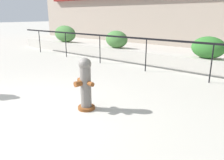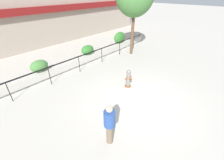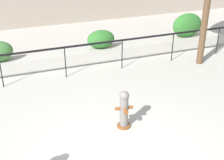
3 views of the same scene
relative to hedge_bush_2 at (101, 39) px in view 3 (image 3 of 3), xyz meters
name	(u,v)px [view 3 (image 3 of 3)]	position (x,y,z in m)	size (l,w,h in m)	color
planter_wall_low	(59,59)	(-1.69, 0.00, -0.61)	(18.00, 0.70, 0.50)	#B7B2A8
fence_railing_segment	(64,50)	(-1.69, -1.10, 0.16)	(15.00, 0.05, 1.15)	black
hedge_bush_2	(101,39)	(0.00, 0.00, 0.00)	(1.10, 0.70, 0.72)	#2D6B28
hedge_bush_3	(187,25)	(3.92, 0.00, 0.16)	(1.36, 0.66, 1.03)	#2D6B28
fire_hydrant	(124,109)	(-0.95, -4.66, -0.31)	(0.48, 0.45, 1.08)	brown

